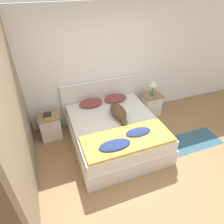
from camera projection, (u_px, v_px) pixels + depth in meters
ground_plane at (140, 183)px, 3.40m from camera, size 16.00×16.00×0.00m
wall_back at (100, 67)px, 4.31m from camera, size 9.00×0.06×2.55m
wall_side_left at (16, 108)px, 3.00m from camera, size 0.06×3.10×2.55m
bed at (115, 132)px, 4.06m from camera, size 1.70×1.90×0.56m
headboard at (100, 99)px, 4.67m from camera, size 1.78×0.06×1.01m
nightstand_left at (50, 126)px, 4.24m from camera, size 0.43×0.41×0.54m
nightstand_right at (151, 104)px, 4.94m from camera, size 0.43×0.41×0.54m
pillow_left at (91, 103)px, 4.35m from camera, size 0.52×0.33×0.11m
pillow_right at (115, 98)px, 4.52m from camera, size 0.52×0.33×0.11m
quilt at (127, 139)px, 3.43m from camera, size 1.57×0.65×0.10m
dog at (119, 112)px, 3.97m from camera, size 0.28×0.75×0.24m
book_stack at (48, 115)px, 4.07m from camera, size 0.18×0.23×0.04m
table_lamp at (153, 84)px, 4.62m from camera, size 0.19×0.19×0.38m
rug at (193, 141)px, 4.25m from camera, size 1.17×0.56×0.00m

